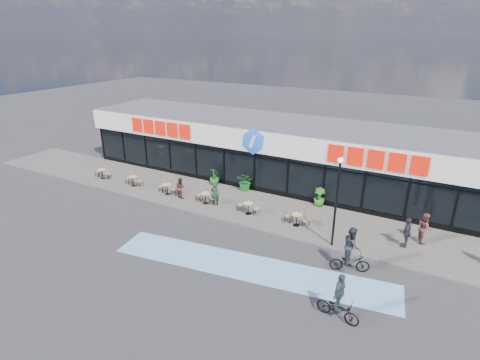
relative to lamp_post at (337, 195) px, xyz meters
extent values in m
plane|color=#28282B|center=(-6.98, -2.30, -3.03)|extent=(120.00, 120.00, 0.00)
cube|color=#5D5852|center=(-6.98, 2.20, -2.98)|extent=(44.00, 5.00, 0.10)
cube|color=#6691C1|center=(-2.98, -3.80, -3.03)|extent=(14.17, 4.13, 0.01)
cube|color=black|center=(-6.98, 7.70, -1.53)|extent=(30.00, 6.00, 3.00)
cube|color=beige|center=(-6.98, 7.55, 0.72)|extent=(30.60, 6.30, 1.50)
cube|color=#47474C|center=(-6.98, 7.70, 1.52)|extent=(30.60, 6.30, 0.10)
cube|color=navy|center=(-6.98, 4.66, 0.02)|extent=(30.60, 0.08, 0.18)
cube|color=black|center=(-6.98, 4.67, -0.38)|extent=(30.00, 0.06, 0.08)
cube|color=black|center=(-6.98, 4.68, -2.83)|extent=(30.00, 0.10, 0.40)
cube|color=red|center=(-14.98, 4.40, 0.77)|extent=(5.63, 0.18, 1.10)
cube|color=red|center=(1.02, 4.40, 0.77)|extent=(5.63, 0.18, 1.10)
ellipsoid|color=blue|center=(-6.98, 4.40, 0.77)|extent=(1.90, 0.24, 1.90)
cylinder|color=black|center=(-21.98, 4.67, -1.53)|extent=(0.10, 0.10, 3.00)
cylinder|color=black|center=(-19.48, 4.67, -1.53)|extent=(0.10, 0.10, 3.00)
cylinder|color=black|center=(-16.98, 4.67, -1.53)|extent=(0.10, 0.10, 3.00)
cylinder|color=black|center=(-14.48, 4.67, -1.53)|extent=(0.10, 0.10, 3.00)
cylinder|color=black|center=(-11.98, 4.67, -1.53)|extent=(0.10, 0.10, 3.00)
cylinder|color=black|center=(-9.48, 4.67, -1.53)|extent=(0.10, 0.10, 3.00)
cylinder|color=black|center=(-6.98, 4.67, -1.53)|extent=(0.10, 0.10, 3.00)
cylinder|color=black|center=(-4.48, 4.67, -1.53)|extent=(0.10, 0.10, 3.00)
cylinder|color=black|center=(-1.98, 4.67, -1.53)|extent=(0.10, 0.10, 3.00)
cylinder|color=black|center=(0.52, 4.67, -1.53)|extent=(0.10, 0.10, 3.00)
cylinder|color=black|center=(3.02, 4.67, -1.53)|extent=(0.10, 0.10, 3.00)
cylinder|color=black|center=(5.52, 4.67, -1.53)|extent=(0.10, 0.10, 3.00)
cylinder|color=black|center=(0.00, 0.00, -0.60)|extent=(0.12, 0.12, 4.67)
sphere|color=#FFF2CC|center=(0.00, 0.00, 1.83)|extent=(0.28, 0.28, 0.28)
cylinder|color=tan|center=(-18.36, 1.15, -2.21)|extent=(0.60, 0.60, 0.04)
cylinder|color=black|center=(-18.36, 1.15, -2.56)|extent=(0.06, 0.06, 0.70)
cylinder|color=black|center=(-18.36, 1.15, -2.92)|extent=(0.40, 0.40, 0.02)
cylinder|color=tan|center=(-15.17, 1.15, -2.21)|extent=(0.60, 0.60, 0.04)
cylinder|color=black|center=(-15.17, 1.15, -2.56)|extent=(0.06, 0.06, 0.70)
cylinder|color=black|center=(-15.17, 1.15, -2.92)|extent=(0.40, 0.40, 0.02)
cylinder|color=tan|center=(-11.99, 1.15, -2.21)|extent=(0.60, 0.60, 0.04)
cylinder|color=black|center=(-11.99, 1.15, -2.56)|extent=(0.06, 0.06, 0.70)
cylinder|color=black|center=(-11.99, 1.15, -2.92)|extent=(0.40, 0.40, 0.02)
cylinder|color=tan|center=(-8.81, 1.15, -2.21)|extent=(0.60, 0.60, 0.04)
cylinder|color=black|center=(-8.81, 1.15, -2.56)|extent=(0.06, 0.06, 0.70)
cylinder|color=black|center=(-8.81, 1.15, -2.92)|extent=(0.40, 0.40, 0.02)
cylinder|color=tan|center=(-5.62, 1.15, -2.21)|extent=(0.60, 0.60, 0.04)
cylinder|color=black|center=(-5.62, 1.15, -2.56)|extent=(0.06, 0.06, 0.70)
cylinder|color=black|center=(-5.62, 1.15, -2.92)|extent=(0.40, 0.40, 0.02)
cylinder|color=tan|center=(-2.44, 1.15, -2.21)|extent=(0.60, 0.60, 0.04)
cylinder|color=black|center=(-2.44, 1.15, -2.56)|extent=(0.06, 0.06, 0.70)
cylinder|color=black|center=(-2.44, 1.15, -2.92)|extent=(0.40, 0.40, 0.02)
imported|color=#185518|center=(-10.06, 4.25, -2.30)|extent=(0.76, 0.76, 1.26)
imported|color=#1A5C20|center=(-7.48, 4.35, -2.25)|extent=(1.31, 1.17, 1.36)
imported|color=#27601B|center=(-2.10, 4.40, -2.32)|extent=(0.93, 0.93, 1.23)
imported|color=black|center=(-8.10, 1.25, -2.15)|extent=(0.65, 0.52, 1.56)
imported|color=#4D2A1B|center=(-10.82, 1.14, -2.20)|extent=(0.82, 0.71, 1.46)
imported|color=#23222B|center=(3.43, 1.72, -2.09)|extent=(0.49, 1.02, 1.68)
imported|color=brown|center=(4.20, 2.68, -2.09)|extent=(0.87, 0.99, 1.69)
imported|color=black|center=(1.69, -5.26, -2.56)|extent=(1.88, 0.92, 0.95)
imported|color=#2F3E49|center=(1.69, -5.26, -1.76)|extent=(0.56, 1.02, 1.65)
imported|color=black|center=(1.32, -1.78, -2.54)|extent=(1.98, 1.26, 0.98)
imported|color=black|center=(1.32, -1.78, -1.64)|extent=(0.99, 1.11, 1.89)
camera|label=1|loc=(3.97, -17.53, 7.61)|focal=28.00mm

